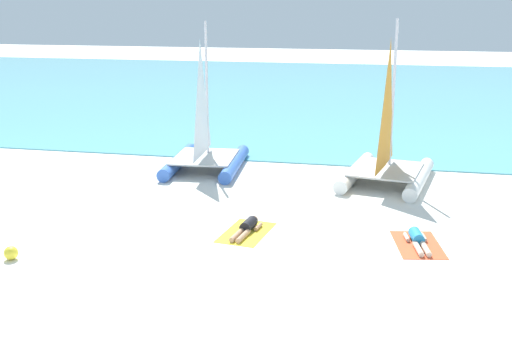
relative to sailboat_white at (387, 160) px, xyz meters
The scene contains 9 objects.
ground_plane 4.23m from the sailboat_white, 154.25° to the left, with size 120.00×120.00×0.00m, color white.
ocean_water 22.25m from the sailboat_white, 99.67° to the left, with size 120.00×40.00×0.05m, color #5BB2C1.
sailboat_white is the anchor object (origin of this frame).
sailboat_blue 6.52m from the sailboat_white, behind, with size 2.91×4.26×5.31m.
towel_left 6.68m from the sailboat_white, 122.82° to the right, with size 1.10×1.90×0.01m, color yellow.
sunbather_left 6.61m from the sailboat_white, 123.07° to the right, with size 0.62×1.57×0.30m.
towel_right 5.64m from the sailboat_white, 81.12° to the right, with size 1.10×1.90×0.01m, color #EA5933.
sunbather_right 5.55m from the sailboat_white, 81.14° to the right, with size 0.67×1.56×0.30m.
beach_ball 12.16m from the sailboat_white, 135.70° to the right, with size 0.33×0.33×0.33m, color yellow.
Camera 1 is at (3.62, -12.47, 5.94)m, focal length 43.37 mm.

